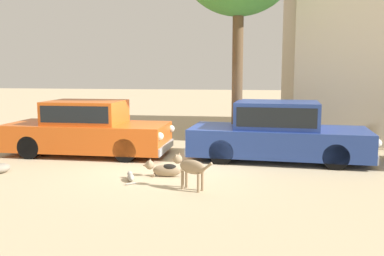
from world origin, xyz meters
name	(u,v)px	position (x,y,z in m)	size (l,w,h in m)	color
ground_plane	(167,165)	(0.00, 0.00, 0.00)	(80.00, 80.00, 0.00)	tan
parked_sedan_nearest	(88,128)	(-2.42, 0.96, 0.73)	(4.50, 1.78, 1.48)	#D15619
parked_sedan_second	(278,131)	(2.70, 1.02, 0.74)	(4.73, 2.11, 1.51)	navy
stray_dog_spotted	(164,169)	(0.17, -1.11, 0.17)	(1.04, 0.22, 0.38)	#997F60
stray_dog_tan	(190,167)	(0.89, -2.02, 0.44)	(0.89, 0.49, 0.69)	#997F60
stray_cat	(131,177)	(-0.45, -1.55, 0.08)	(0.33, 0.64, 0.17)	gray
rubble_pile	(0,168)	(-3.55, -1.36, 0.11)	(0.48, 0.35, 0.22)	gray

